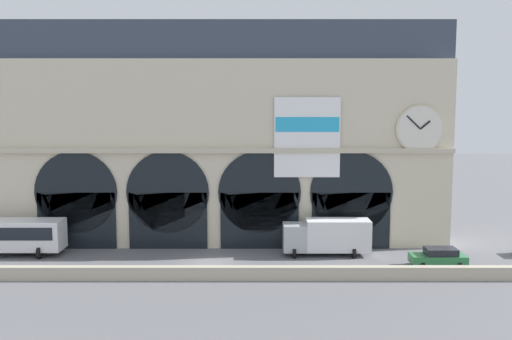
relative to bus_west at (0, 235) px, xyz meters
The scene contains 6 objects.
ground_plane 18.75m from the bus_west, ahead, with size 200.00×200.00×0.00m, color slate.
quay_parapet_wall 19.79m from the bus_west, 20.77° to the right, with size 90.00×0.70×1.04m, color #B2A891.
station_building 20.68m from the bus_west, 13.26° to the left, with size 42.94×4.63×20.47m.
bus_west is the anchor object (origin of this frame).
box_truck_mideast 28.49m from the bus_west, ahead, with size 7.50×2.91×3.12m.
car_east 37.21m from the bus_west, ahead, with size 4.40×2.22×1.55m.
Camera 1 is at (3.81, -45.50, 13.24)m, focal length 39.92 mm.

